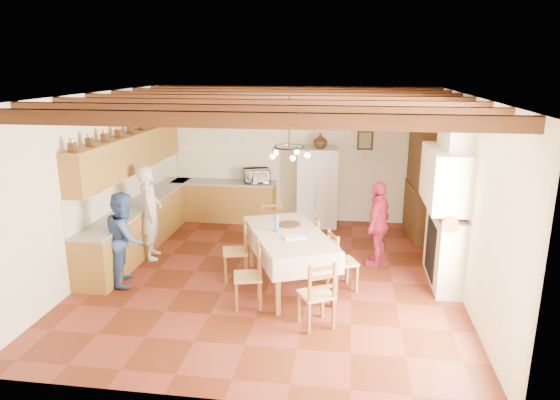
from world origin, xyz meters
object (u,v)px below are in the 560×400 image
object	(u,v)px
refrigerator	(317,187)
chair_right_far	(326,243)
chair_left_far	(235,250)
microwave	(257,176)
chair_end_far	(273,230)
hutch	(425,179)
chair_end_near	(316,293)
dining_table	(289,238)
chair_left_near	(248,275)
person_woman_blue	(125,238)
chair_right_near	(343,261)
person_man	(150,212)
person_woman_red	(378,224)

from	to	relation	value
refrigerator	chair_right_far	world-z (taller)	refrigerator
refrigerator	chair_left_far	distance (m)	3.26
chair_left_far	microwave	world-z (taller)	microwave
chair_end_far	chair_left_far	bearing A→B (deg)	-127.21
chair_right_far	chair_end_far	xyz separation A→B (m)	(-1.03, 0.58, 0.00)
hutch	microwave	world-z (taller)	hutch
chair_right_far	microwave	distance (m)	3.11
chair_end_near	chair_end_far	world-z (taller)	same
microwave	refrigerator	bearing A→B (deg)	-22.16
refrigerator	dining_table	bearing A→B (deg)	-98.36
refrigerator	chair_left_near	bearing A→B (deg)	-104.66
chair_end_far	person_woman_blue	world-z (taller)	person_woman_blue
chair_right_near	microwave	world-z (taller)	microwave
person_woman_blue	chair_end_far	bearing A→B (deg)	-72.19
hutch	chair_end_near	distance (m)	4.43
chair_end_far	person_man	xyz separation A→B (m)	(-2.17, -0.45, 0.38)
person_man	person_woman_red	distance (m)	4.08
chair_end_near	person_woman_red	bearing A→B (deg)	-140.79
person_man	microwave	world-z (taller)	person_man
dining_table	chair_end_far	world-z (taller)	chair_end_far
chair_right_near	microwave	distance (m)	3.88
dining_table	person_man	size ratio (longest dim) A/B	1.33
hutch	person_man	distance (m)	5.40
person_woman_blue	microwave	xyz separation A→B (m)	(1.49, 3.51, 0.30)
person_woman_blue	microwave	size ratio (longest dim) A/B	2.73
hutch	chair_end_near	world-z (taller)	hutch
person_woman_red	chair_left_far	bearing A→B (deg)	-47.46
person_woman_red	person_man	bearing A→B (deg)	-65.05
person_woman_red	chair_right_far	bearing A→B (deg)	-45.79
hutch	microwave	xyz separation A→B (m)	(-3.54, 0.54, -0.16)
refrigerator	person_man	size ratio (longest dim) A/B	1.00
chair_left_far	chair_right_far	distance (m)	1.57
microwave	person_woman_red	bearing A→B (deg)	-60.33
chair_end_far	person_woman_blue	size ratio (longest dim) A/B	0.63
chair_left_far	microwave	size ratio (longest dim) A/B	1.73
refrigerator	person_man	xyz separation A→B (m)	(-2.86, -2.37, 0.00)
refrigerator	hutch	bearing A→B (deg)	-16.88
refrigerator	chair_end_near	distance (m)	4.46
chair_right_near	chair_left_far	bearing A→B (deg)	59.08
chair_right_far	person_man	xyz separation A→B (m)	(-3.20, 0.13, 0.38)
chair_end_far	person_woman_red	world-z (taller)	person_woman_red
hutch	chair_right_near	bearing A→B (deg)	-124.40
person_man	person_woman_red	bearing A→B (deg)	-103.63
dining_table	chair_right_near	xyz separation A→B (m)	(0.86, -0.04, -0.33)
refrigerator	chair_end_far	bearing A→B (deg)	-114.00
dining_table	chair_end_far	size ratio (longest dim) A/B	2.39
chair_end_far	person_man	distance (m)	2.25
chair_right_near	chair_end_far	size ratio (longest dim) A/B	1.00
chair_left_near	chair_end_near	distance (m)	1.12
hutch	chair_end_near	bearing A→B (deg)	-120.35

